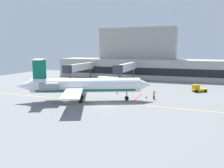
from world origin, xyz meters
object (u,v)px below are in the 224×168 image
regional_jet (84,85)px  pushback_tractor (127,82)px  fuel_tank (108,80)px  marshaller (154,95)px  baggage_tug (198,88)px

regional_jet → pushback_tractor: bearing=84.3°
fuel_tank → marshaller: 24.71m
regional_jet → baggage_tug: regional_jet is taller
baggage_tug → pushback_tractor: (-20.75, 4.93, 0.09)m
baggage_tug → fuel_tank: size_ratio=0.47×
pushback_tractor → marshaller: size_ratio=2.17×
baggage_tug → pushback_tractor: bearing=166.6°
pushback_tractor → fuel_tank: 6.16m
pushback_tractor → fuel_tank: size_ratio=0.50×
baggage_tug → pushback_tractor: pushback_tractor is taller
baggage_tug → regional_jet: bearing=-139.8°
pushback_tractor → regional_jet: bearing=-95.7°
regional_jet → marshaller: bearing=26.3°
regional_jet → fuel_tank: size_ratio=3.33×
pushback_tractor → baggage_tug: bearing=-13.4°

